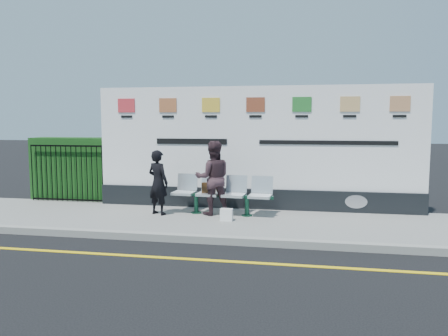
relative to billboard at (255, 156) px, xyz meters
name	(u,v)px	position (x,y,z in m)	size (l,w,h in m)	color
ground	(199,260)	(-0.50, -3.85, -1.42)	(80.00, 80.00, 0.00)	black
pavement	(226,222)	(-0.50, -1.35, -1.36)	(14.00, 3.00, 0.12)	gray
kerb	(212,240)	(-0.50, -2.85, -1.35)	(14.00, 0.18, 0.14)	gray
yellow_line	(199,260)	(-0.50, -3.85, -1.42)	(14.00, 0.10, 0.01)	yellow
billboard	(255,156)	(0.00, 0.00, 0.00)	(8.00, 0.30, 3.00)	black
hedge	(75,168)	(-5.08, 0.45, -0.45)	(2.35, 0.70, 1.70)	#174615
railing	(67,173)	(-5.08, 0.00, -0.53)	(2.05, 0.06, 1.54)	black
bench	(221,204)	(-0.69, -0.88, -1.05)	(2.32, 0.60, 0.50)	silver
woman_left	(158,182)	(-2.13, -1.12, -0.55)	(0.55, 0.36, 1.50)	black
woman_right	(213,178)	(-0.88, -0.90, -0.45)	(0.83, 0.65, 1.71)	#3A262B
handbag_brown	(209,188)	(-0.99, -0.85, -0.68)	(0.31, 0.13, 0.24)	#301D0D
carrier_bag_white	(226,215)	(-0.46, -1.48, -1.17)	(0.26, 0.16, 0.26)	white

